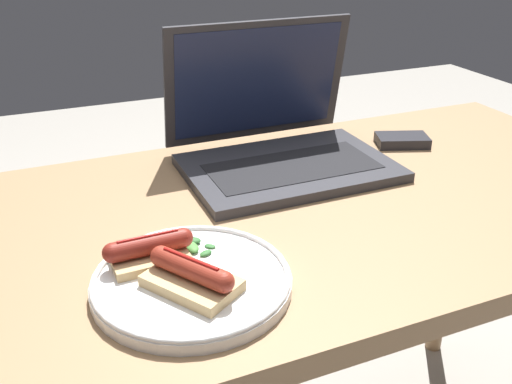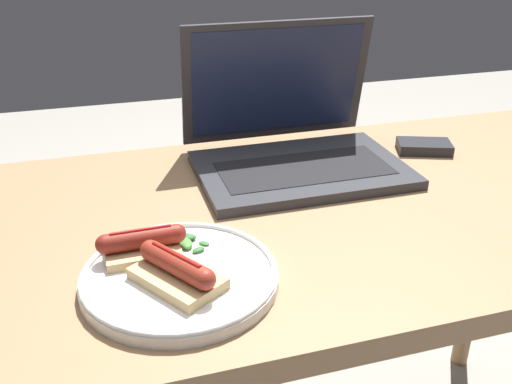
% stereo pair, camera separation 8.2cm
% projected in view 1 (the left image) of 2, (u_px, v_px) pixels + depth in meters
% --- Properties ---
extents(desk, '(1.40, 0.65, 0.71)m').
position_uv_depth(desk, '(278.00, 243.00, 0.95)').
color(desk, '#93704C').
rests_on(desk, ground_plane).
extents(laptop, '(0.37, 0.29, 0.25)m').
position_uv_depth(laptop, '(279.00, 142.00, 1.06)').
color(laptop, '#2D2D33').
rests_on(laptop, desk).
extents(plate, '(0.25, 0.25, 0.02)m').
position_uv_depth(plate, '(192.00, 280.00, 0.72)').
color(plate, white).
rests_on(plate, desk).
extents(sausage_toast_left, '(0.12, 0.13, 0.04)m').
position_uv_depth(sausage_toast_left, '(192.00, 276.00, 0.69)').
color(sausage_toast_left, tan).
rests_on(sausage_toast_left, plate).
extents(sausage_toast_middle, '(0.12, 0.06, 0.04)m').
position_uv_depth(sausage_toast_middle, '(149.00, 251.00, 0.74)').
color(sausage_toast_middle, tan).
rests_on(sausage_toast_middle, plate).
extents(salad_pile, '(0.05, 0.06, 0.01)m').
position_uv_depth(salad_pile, '(192.00, 246.00, 0.78)').
color(salad_pile, '#2D662D').
rests_on(salad_pile, plate).
extents(external_drive, '(0.12, 0.09, 0.02)m').
position_uv_depth(external_drive, '(402.00, 140.00, 1.16)').
color(external_drive, '#232328').
rests_on(external_drive, desk).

